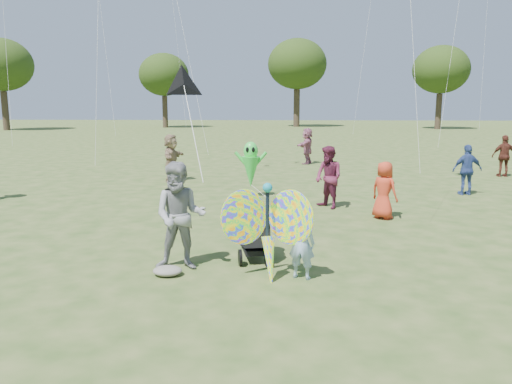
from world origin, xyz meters
TOP-DOWN VIEW (x-y plane):
  - ground at (0.00, 0.00)m, footprint 160.00×160.00m
  - child_girl at (0.67, -0.53)m, footprint 0.52×0.43m
  - adult_man at (-1.44, -0.15)m, footprint 0.96×0.76m
  - grey_bag at (-1.60, -0.51)m, footprint 0.50×0.41m
  - crowd_a at (2.90, 4.00)m, footprint 0.83×0.83m
  - crowd_c at (6.20, 7.53)m, footprint 0.98×0.50m
  - crowd_d at (-3.82, 9.79)m, footprint 0.67×1.69m
  - crowd_e at (1.61, 5.22)m, footprint 1.03×1.07m
  - crowd_h at (9.14, 11.72)m, footprint 0.98×0.41m
  - crowd_j at (1.51, 15.60)m, footprint 1.06×1.68m
  - jogging_stroller at (-0.17, 0.47)m, footprint 0.63×1.10m
  - butterfly_kite at (0.11, -0.60)m, footprint 1.74×0.75m
  - delta_kite_rig at (-1.62, 1.39)m, footprint 1.04×1.77m
  - alien_kite at (-0.65, 6.75)m, footprint 1.12×0.69m
  - tree_line at (3.67, 44.99)m, footprint 91.78×33.60m

SIDE VIEW (x-z plane):
  - ground at x=0.00m, z-range 0.00..0.00m
  - grey_bag at x=-1.60m, z-range 0.00..0.16m
  - jogging_stroller at x=-0.17m, z-range 0.07..1.16m
  - child_girl at x=0.67m, z-range 0.00..1.23m
  - crowd_a at x=2.90m, z-range 0.00..1.46m
  - crowd_c at x=6.20m, z-range 0.00..1.61m
  - butterfly_kite at x=0.11m, z-range -0.08..1.74m
  - crowd_h at x=9.14m, z-range 0.00..1.66m
  - crowd_j at x=1.51m, z-range 0.00..1.73m
  - crowd_e at x=1.61m, z-range 0.00..1.74m
  - crowd_d at x=-3.82m, z-range 0.00..1.78m
  - adult_man at x=-1.44m, z-range 0.00..1.90m
  - alien_kite at x=-0.65m, z-range 0.10..1.84m
  - delta_kite_rig at x=-1.62m, z-range 2.18..4.31m
  - tree_line at x=3.67m, z-range 1.47..12.25m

